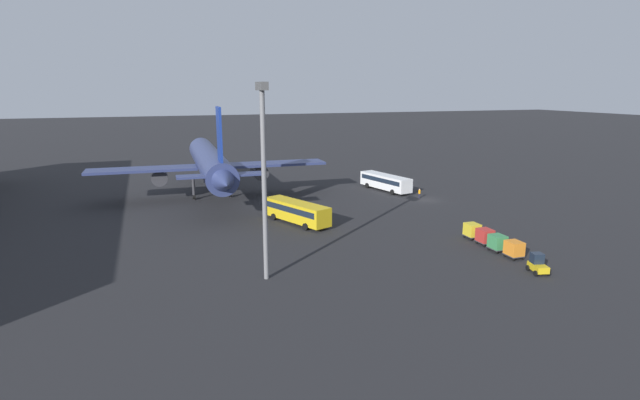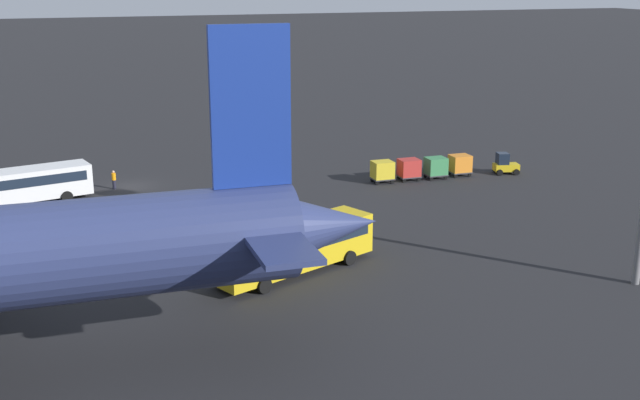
% 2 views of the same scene
% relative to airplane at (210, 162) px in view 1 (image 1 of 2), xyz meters
% --- Properties ---
extents(ground_plane, '(600.00, 600.00, 0.00)m').
position_rel_airplane_xyz_m(ground_plane, '(-15.25, -35.70, -6.33)').
color(ground_plane, '#232326').
extents(airplane, '(48.42, 41.56, 16.83)m').
position_rel_airplane_xyz_m(airplane, '(0.00, 0.00, 0.00)').
color(airplane, navy).
rests_on(airplane, ground).
extents(shuttle_bus_near, '(12.76, 5.47, 3.04)m').
position_rel_airplane_xyz_m(shuttle_bus_near, '(-5.25, -32.60, -4.49)').
color(shuttle_bus_near, white).
rests_on(shuttle_bus_near, ground).
extents(shuttle_bus_far, '(12.13, 7.29, 3.15)m').
position_rel_airplane_xyz_m(shuttle_bus_far, '(-22.61, -9.50, -4.44)').
color(shuttle_bus_far, gold).
rests_on(shuttle_bus_far, ground).
extents(baggage_tug, '(2.64, 2.12, 2.10)m').
position_rel_airplane_xyz_m(baggage_tug, '(-50.49, -28.16, -5.39)').
color(baggage_tug, gold).
rests_on(baggage_tug, ground).
extents(worker_person, '(0.38, 0.38, 1.74)m').
position_rel_airplane_xyz_m(worker_person, '(-13.62, -35.23, -5.46)').
color(worker_person, '#1E1E2D').
rests_on(worker_person, ground).
extents(cargo_cart_orange, '(2.01, 1.70, 2.06)m').
position_rel_airplane_xyz_m(cargo_cart_orange, '(-45.90, -28.90, -5.14)').
color(cargo_cart_orange, '#38383D').
rests_on(cargo_cart_orange, ground).
extents(cargo_cart_green, '(2.01, 1.70, 2.06)m').
position_rel_airplane_xyz_m(cargo_cart_green, '(-43.17, -28.72, -5.14)').
color(cargo_cart_green, '#38383D').
rests_on(cargo_cart_green, ground).
extents(cargo_cart_red, '(2.01, 1.70, 2.06)m').
position_rel_airplane_xyz_m(cargo_cart_red, '(-40.44, -28.97, -5.14)').
color(cargo_cart_red, '#38383D').
rests_on(cargo_cart_red, ground).
extents(cargo_cart_yellow, '(2.01, 1.70, 2.06)m').
position_rel_airplane_xyz_m(cargo_cart_yellow, '(-37.72, -29.04, -5.14)').
color(cargo_cart_yellow, '#38383D').
rests_on(cargo_cart_yellow, ground).
extents(light_pole, '(2.80, 0.70, 20.02)m').
position_rel_airplane_xyz_m(light_pole, '(-42.54, -0.21, 5.74)').
color(light_pole, slate).
rests_on(light_pole, ground).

